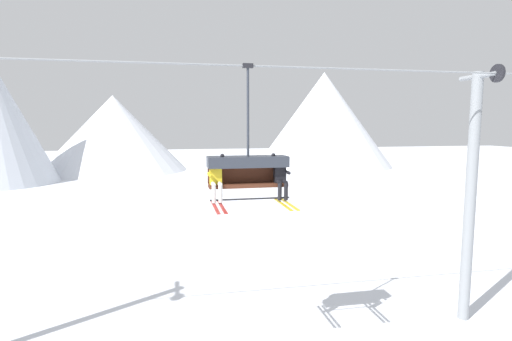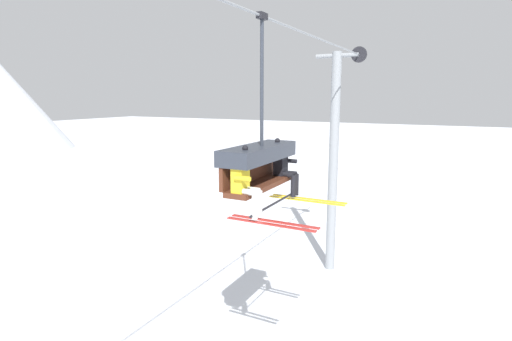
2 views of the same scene
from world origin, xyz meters
TOP-DOWN VIEW (x-y plane):
  - lift_tower_far at (9.03, -0.02)m, footprint 0.36×1.88m
  - lift_cable at (0.42, -0.80)m, footprint 19.24×0.05m
  - chairlift_chair at (1.22, -0.73)m, footprint 2.23×0.74m
  - skier_yellow at (0.32, -0.94)m, footprint 0.48×1.70m
  - skier_black at (2.12, -0.94)m, footprint 0.48×1.70m

SIDE VIEW (x-z plane):
  - lift_tower_far at x=9.03m, z-range 0.17..8.78m
  - skier_yellow at x=0.32m, z-range 4.65..5.99m
  - skier_black at x=2.12m, z-range 4.65..5.99m
  - chairlift_chair at x=1.22m, z-range 3.80..7.45m
  - lift_cable at x=0.42m, z-range 8.30..8.35m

